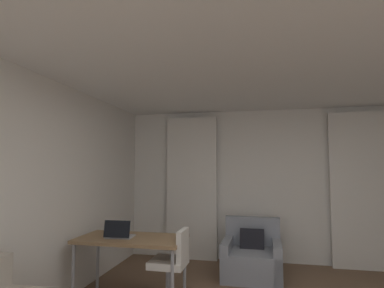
{
  "coord_description": "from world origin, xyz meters",
  "views": [
    {
      "loc": [
        -0.2,
        -2.56,
        1.59
      ],
      "look_at": [
        -1.03,
        1.34,
        1.9
      ],
      "focal_mm": 29.19,
      "sensor_mm": 36.0,
      "label": 1
    }
  ],
  "objects_px": {
    "desk": "(131,243)",
    "desk_chair": "(172,272)",
    "laptop": "(119,234)",
    "armchair": "(252,258)"
  },
  "relations": [
    {
      "from": "desk",
      "to": "desk_chair",
      "type": "distance_m",
      "value": 0.62
    },
    {
      "from": "laptop",
      "to": "desk",
      "type": "bearing_deg",
      "value": 24.1
    },
    {
      "from": "desk_chair",
      "to": "laptop",
      "type": "relative_size",
      "value": 2.64
    },
    {
      "from": "desk_chair",
      "to": "laptop",
      "type": "height_order",
      "value": "laptop"
    },
    {
      "from": "desk",
      "to": "laptop",
      "type": "height_order",
      "value": "laptop"
    },
    {
      "from": "armchair",
      "to": "desk",
      "type": "height_order",
      "value": "armchair"
    },
    {
      "from": "laptop",
      "to": "desk_chair",
      "type": "bearing_deg",
      "value": -2.53
    },
    {
      "from": "desk",
      "to": "desk_chair",
      "type": "xyz_separation_m",
      "value": [
        0.54,
        -0.09,
        -0.29
      ]
    },
    {
      "from": "desk_chair",
      "to": "laptop",
      "type": "xyz_separation_m",
      "value": [
        -0.67,
        0.03,
        0.4
      ]
    },
    {
      "from": "desk_chair",
      "to": "laptop",
      "type": "distance_m",
      "value": 0.78
    }
  ]
}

